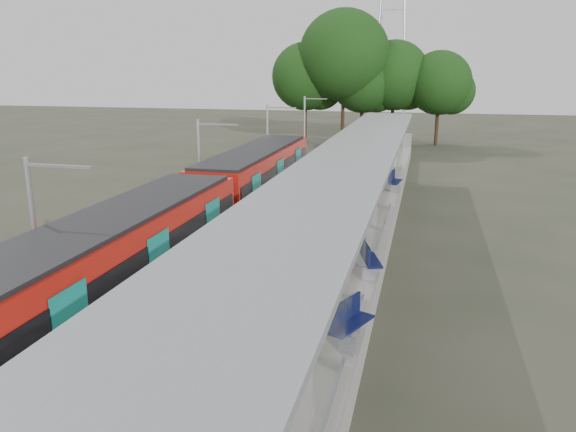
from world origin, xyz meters
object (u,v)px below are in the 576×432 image
object	(u,v)px
bench_near	(347,321)
litter_bin	(350,226)
info_pillar_far	(325,224)
train	(206,209)
bench_far	(394,180)
bench_mid	(368,257)

from	to	relation	value
bench_near	litter_bin	size ratio (longest dim) A/B	2.01
bench_near	info_pillar_far	bearing A→B (deg)	127.78
train	litter_bin	bearing A→B (deg)	10.87
bench_near	litter_bin	xyz separation A→B (m)	(-1.21, 9.41, -0.16)
train	bench_far	distance (m)	12.86
bench_near	train	bearing A→B (deg)	154.42
train	bench_mid	bearing A→B (deg)	-24.28
train	bench_far	xyz separation A→B (m)	(7.10, 10.71, -0.46)
train	litter_bin	xyz separation A→B (m)	(5.89, 1.13, -0.64)
bench_near	litter_bin	bearing A→B (deg)	121.14
bench_near	info_pillar_far	xyz separation A→B (m)	(-2.12, 8.50, 0.11)
bench_far	litter_bin	size ratio (longest dim) A/B	2.05
bench_mid	info_pillar_far	size ratio (longest dim) A/B	1.07
train	bench_near	bearing A→B (deg)	-49.36
train	info_pillar_far	bearing A→B (deg)	2.60
info_pillar_far	litter_bin	world-z (taller)	info_pillar_far
bench_near	info_pillar_far	size ratio (longest dim) A/B	1.05
bench_near	info_pillar_far	distance (m)	8.76
train	litter_bin	size ratio (longest dim) A/B	33.53
train	info_pillar_far	distance (m)	5.00
bench_near	bench_mid	size ratio (longest dim) A/B	0.98
train	bench_mid	xyz separation A→B (m)	(7.10, -3.20, -0.47)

